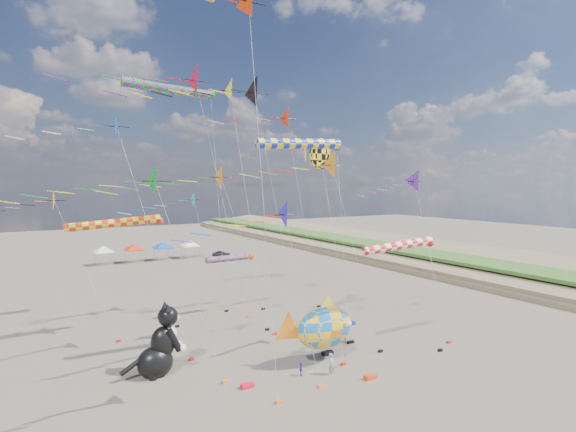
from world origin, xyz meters
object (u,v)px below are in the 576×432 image
(parked_car, at_px, (221,254))
(child_blue, at_px, (301,369))
(cat_inflatable, at_px, (159,339))
(person_adult, at_px, (331,364))
(child_green, at_px, (345,336))
(fish_inflatable, at_px, (324,327))

(parked_car, bearing_deg, child_blue, 178.72)
(cat_inflatable, distance_m, parked_car, 52.74)
(person_adult, bearing_deg, parked_car, 32.22)
(child_green, relative_size, parked_car, 0.36)
(cat_inflatable, bearing_deg, parked_car, 63.96)
(parked_car, bearing_deg, fish_inflatable, -178.76)
(fish_inflatable, relative_size, person_adult, 4.19)
(person_adult, bearing_deg, cat_inflatable, 105.76)
(child_blue, bearing_deg, parked_car, 17.40)
(child_blue, bearing_deg, fish_inflatable, -36.54)
(fish_inflatable, bearing_deg, cat_inflatable, 158.76)
(cat_inflatable, xyz_separation_m, child_green, (15.45, -1.64, -1.98))
(fish_inflatable, height_order, child_blue, fish_inflatable)
(person_adult, xyz_separation_m, child_blue, (-1.99, 0.94, -0.32))
(child_green, relative_size, child_blue, 1.33)
(person_adult, relative_size, parked_car, 0.46)
(cat_inflatable, relative_size, child_blue, 5.53)
(cat_inflatable, relative_size, parked_car, 1.52)
(fish_inflatable, relative_size, parked_car, 1.92)
(child_green, height_order, child_blue, child_green)
(person_adult, xyz_separation_m, parked_car, (13.54, 53.16, -0.20))
(fish_inflatable, height_order, parked_car, fish_inflatable)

